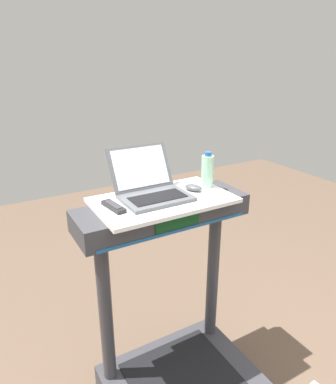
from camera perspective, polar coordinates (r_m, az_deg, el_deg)
The scene contains 5 objects.
desk_board at distance 1.75m, azimuth -0.82°, elevation -1.33°, with size 0.69×0.41×0.02m, color white.
laptop at distance 1.76m, azimuth -2.82°, elevation 0.76°, with size 0.33×0.35×0.23m.
computer_mouse at distance 1.85m, azimuth 4.17°, elevation 0.72°, with size 0.06×0.10×0.03m, color #4C4C51.
water_bottle at distance 1.89m, azimuth 6.44°, elevation 3.45°, with size 0.07×0.07×0.19m.
tv_remote at distance 1.64m, azimuth -8.89°, elevation -2.34°, with size 0.07×0.16×0.02m.
Camera 1 is at (-0.78, -0.72, 1.79)m, focal length 32.69 mm.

